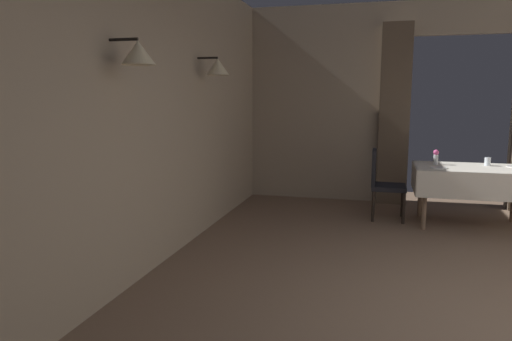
{
  "coord_description": "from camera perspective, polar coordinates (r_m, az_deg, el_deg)",
  "views": [
    {
      "loc": [
        -1.1,
        -3.31,
        1.62
      ],
      "look_at": [
        -2.13,
        0.56,
        0.99
      ],
      "focal_mm": 33.1,
      "sensor_mm": 36.0,
      "label": 1
    }
  ],
  "objects": [
    {
      "name": "dining_table_mid",
      "position": [
        6.48,
        24.65,
        -0.56
      ],
      "size": [
        1.38,
        0.91,
        0.75
      ],
      "color": "#7A604C",
      "rests_on": "ground"
    },
    {
      "name": "plate_mid_b",
      "position": [
        6.2,
        21.25,
        0.3
      ],
      "size": [
        0.19,
        0.19,
        0.01
      ],
      "primitive_type": "cylinder",
      "color": "white",
      "rests_on": "dining_table_mid"
    },
    {
      "name": "glass_mid_d",
      "position": [
        6.67,
        26.19,
        0.98
      ],
      "size": [
        0.08,
        0.08,
        0.11
      ],
      "primitive_type": "cylinder",
      "color": "silver",
      "rests_on": "dining_table_mid"
    },
    {
      "name": "chair_mid_left",
      "position": [
        6.47,
        15.05,
        -1.22
      ],
      "size": [
        0.44,
        0.44,
        0.93
      ],
      "color": "black",
      "rests_on": "ground"
    },
    {
      "name": "wall_back",
      "position": [
        7.57,
        23.46,
        7.48
      ],
      "size": [
        6.4,
        0.27,
        3.0
      ],
      "color": "gray",
      "rests_on": "ground"
    },
    {
      "name": "flower_vase_mid",
      "position": [
        6.52,
        20.91,
        1.59
      ],
      "size": [
        0.07,
        0.07,
        0.19
      ],
      "color": "silver",
      "rests_on": "dining_table_mid"
    },
    {
      "name": "wall_left",
      "position": [
        3.92,
        -17.62,
        6.83
      ],
      "size": [
        0.49,
        8.4,
        3.0
      ],
      "color": "gray",
      "rests_on": "ground"
    }
  ]
}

